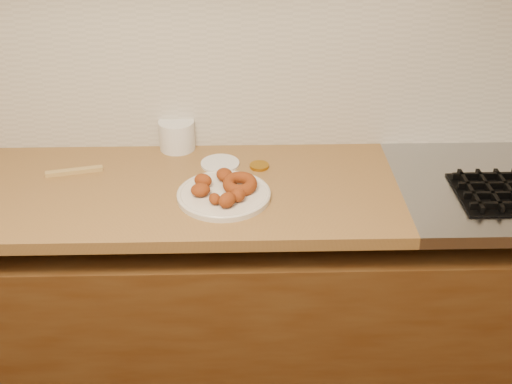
# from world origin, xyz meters

# --- Properties ---
(wall_back) EXTENTS (4.00, 0.02, 2.70)m
(wall_back) POSITION_xyz_m (0.00, 2.00, 1.35)
(wall_back) COLOR tan
(wall_back) RESTS_ON ground
(base_cabinet) EXTENTS (3.60, 0.60, 0.77)m
(base_cabinet) POSITION_xyz_m (0.00, 1.69, 0.39)
(base_cabinet) COLOR #53371A
(base_cabinet) RESTS_ON floor
(butcher_block) EXTENTS (2.30, 0.62, 0.04)m
(butcher_block) POSITION_xyz_m (-0.65, 1.69, 0.88)
(butcher_block) COLOR brown
(butcher_block) RESTS_ON base_cabinet
(backsplash) EXTENTS (3.60, 0.02, 0.60)m
(backsplash) POSITION_xyz_m (0.00, 1.99, 1.20)
(backsplash) COLOR #BAB5A8
(backsplash) RESTS_ON wall_back
(donut_plate) EXTENTS (0.29, 0.29, 0.02)m
(donut_plate) POSITION_xyz_m (-0.06, 1.62, 0.91)
(donut_plate) COLOR beige
(donut_plate) RESTS_ON butcher_block
(ring_donut) EXTENTS (0.12, 0.13, 0.05)m
(ring_donut) POSITION_xyz_m (-0.01, 1.64, 0.94)
(ring_donut) COLOR maroon
(ring_donut) RESTS_ON donut_plate
(fried_dough_chunks) EXTENTS (0.18, 0.24, 0.05)m
(fried_dough_chunks) POSITION_xyz_m (-0.08, 1.61, 0.94)
(fried_dough_chunks) COLOR maroon
(fried_dough_chunks) RESTS_ON donut_plate
(plastic_tub) EXTENTS (0.16, 0.16, 0.10)m
(plastic_tub) POSITION_xyz_m (-0.23, 1.96, 0.95)
(plastic_tub) COLOR silver
(plastic_tub) RESTS_ON butcher_block
(tub_lid) EXTENTS (0.16, 0.16, 0.01)m
(tub_lid) POSITION_xyz_m (-0.08, 1.83, 0.90)
(tub_lid) COLOR silver
(tub_lid) RESTS_ON butcher_block
(brass_jar_lid) EXTENTS (0.09, 0.09, 0.01)m
(brass_jar_lid) POSITION_xyz_m (0.06, 1.81, 0.91)
(brass_jar_lid) COLOR #A97518
(brass_jar_lid) RESTS_ON butcher_block
(wooden_utensil) EXTENTS (0.19, 0.06, 0.01)m
(wooden_utensil) POSITION_xyz_m (-0.56, 1.78, 0.91)
(wooden_utensil) COLOR #AA884B
(wooden_utensil) RESTS_ON butcher_block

